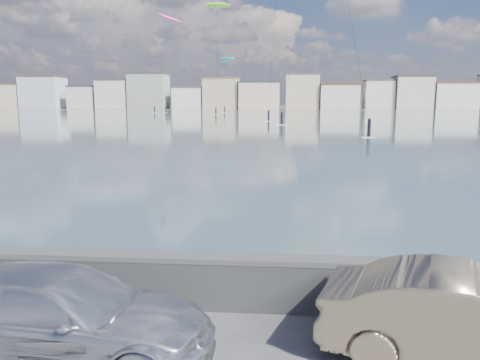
{
  "coord_description": "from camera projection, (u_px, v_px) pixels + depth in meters",
  "views": [
    {
      "loc": [
        1.77,
        -5.39,
        3.82
      ],
      "look_at": [
        1.0,
        4.0,
        2.2
      ],
      "focal_mm": 35.0,
      "sensor_mm": 36.0,
      "label": 1
    }
  ],
  "objects": [
    {
      "name": "seawall",
      "position": [
        180.0,
        277.0,
        8.64
      ],
      "size": [
        400.0,
        0.36,
        1.08
      ],
      "color": "#28282B",
      "rests_on": "ground"
    },
    {
      "name": "far_shore_strip",
      "position": [
        275.0,
        109.0,
        202.54
      ],
      "size": [
        500.0,
        60.0,
        0.0
      ],
      "primitive_type": "cube",
      "color": "#4C473D",
      "rests_on": "ground"
    },
    {
      "name": "car_champagne",
      "position": [
        476.0,
        323.0,
        6.6
      ],
      "size": [
        4.56,
        2.77,
        1.42
      ],
      "primitive_type": "imported",
      "rotation": [
        0.0,
        0.0,
        1.25
      ],
      "color": "tan",
      "rests_on": "ground"
    },
    {
      "name": "car_silver",
      "position": [
        61.0,
        315.0,
        6.93
      ],
      "size": [
        4.67,
        2.04,
        1.34
      ],
      "primitive_type": "imported",
      "rotation": [
        0.0,
        0.0,
        1.53
      ],
      "color": "silver",
      "rests_on": "ground"
    },
    {
      "name": "kitesurfer_6",
      "position": [
        169.0,
        20.0,
        139.83
      ],
      "size": [
        7.96,
        11.09,
        29.62
      ],
      "color": "#E5338C",
      "rests_on": "ground"
    },
    {
      "name": "kitesurfer_14",
      "position": [
        226.0,
        60.0,
        142.63
      ],
      "size": [
        7.9,
        11.53,
        16.71
      ],
      "color": "#19BFBF",
      "rests_on": "ground"
    },
    {
      "name": "bay_water",
      "position": [
        270.0,
        119.0,
        95.96
      ],
      "size": [
        500.0,
        177.0,
        0.0
      ],
      "primitive_type": "cube",
      "color": "#324E5D",
      "rests_on": "ground"
    },
    {
      "name": "far_buildings",
      "position": [
        278.0,
        94.0,
        187.66
      ],
      "size": [
        240.79,
        13.26,
        14.6
      ],
      "color": "beige",
      "rests_on": "ground"
    },
    {
      "name": "kitesurfer_16",
      "position": [
        218.0,
        7.0,
        128.5
      ],
      "size": [
        7.89,
        18.57,
        30.64
      ],
      "color": "#8CD826",
      "rests_on": "ground"
    }
  ]
}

